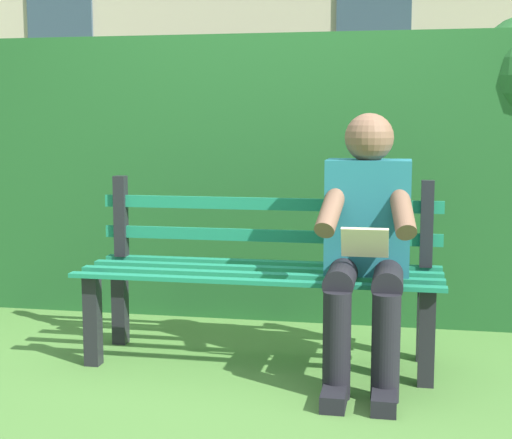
# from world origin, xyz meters

# --- Properties ---
(ground) EXTENTS (60.00, 60.00, 0.00)m
(ground) POSITION_xyz_m (0.00, 0.00, 0.00)
(ground) COLOR #477533
(park_bench) EXTENTS (1.69, 0.52, 0.87)m
(park_bench) POSITION_xyz_m (0.00, -0.07, 0.43)
(park_bench) COLOR black
(park_bench) RESTS_ON ground
(person_seated) EXTENTS (0.44, 0.73, 1.18)m
(person_seated) POSITION_xyz_m (-0.50, 0.10, 0.63)
(person_seated) COLOR #1E6672
(person_seated) RESTS_ON ground
(hedge_backdrop) EXTENTS (5.78, 0.87, 1.74)m
(hedge_backdrop) POSITION_xyz_m (0.35, -1.15, 0.85)
(hedge_backdrop) COLOR #1E5123
(hedge_backdrop) RESTS_ON ground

